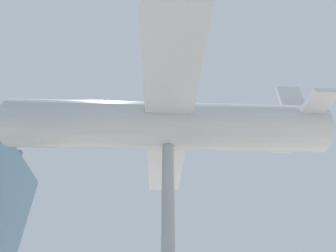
# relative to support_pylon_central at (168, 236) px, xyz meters

# --- Properties ---
(support_pylon_central) EXTENTS (0.47, 0.47, 6.83)m
(support_pylon_central) POSITION_rel_support_pylon_central_xyz_m (0.00, 0.00, 0.00)
(support_pylon_central) COLOR #999EA3
(support_pylon_central) RESTS_ON ground_plane
(suspended_airplane) EXTENTS (14.52, 14.70, 3.43)m
(suspended_airplane) POSITION_rel_support_pylon_central_xyz_m (0.03, 0.26, 4.45)
(suspended_airplane) COLOR #B2B7BC
(suspended_airplane) RESTS_ON support_pylon_central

